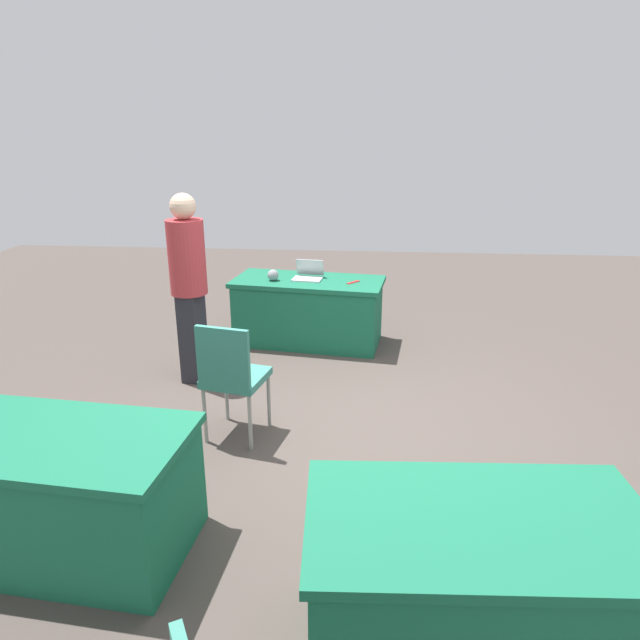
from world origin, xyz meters
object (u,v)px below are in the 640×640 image
yarn_ball (273,275)px  chair_tucked_left (232,373)px  table_back_left (474,586)px  scissors_red (353,282)px  person_presenter (188,279)px  laptop_silver (308,275)px  table_foreground (308,311)px  table_mid_right (62,493)px

yarn_ball → chair_tucked_left: bearing=90.7°
chair_tucked_left → table_back_left: bearing=-37.4°
chair_tucked_left → scissors_red: 2.27m
person_presenter → laptop_silver: (-1.00, -1.13, -0.23)m
person_presenter → scissors_red: (-1.51, -1.01, -0.27)m
chair_tucked_left → person_presenter: person_presenter is taller
table_back_left → chair_tucked_left: 2.36m
person_presenter → laptop_silver: size_ratio=5.17×
yarn_ball → scissors_red: size_ratio=0.69×
table_foreground → table_back_left: bearing=106.6°
laptop_silver → chair_tucked_left: bearing=87.5°
table_mid_right → yarn_ball: bearing=-100.9°
table_mid_right → laptop_silver: bearing=-106.4°
table_back_left → laptop_silver: (1.19, -3.98, 0.41)m
table_mid_right → person_presenter: size_ratio=0.85×
chair_tucked_left → table_mid_right: bearing=-106.1°
table_mid_right → table_back_left: size_ratio=0.97×
chair_tucked_left → person_presenter: (0.65, -1.08, 0.44)m
chair_tucked_left → yarn_ball: chair_tucked_left is taller
person_presenter → scissors_red: bearing=-49.2°
table_back_left → laptop_silver: 4.18m
person_presenter → yarn_ball: 1.21m
laptop_silver → yarn_ball: 0.39m
table_foreground → chair_tucked_left: chair_tucked_left is taller
table_foreground → yarn_ball: size_ratio=14.02×
yarn_ball → scissors_red: 0.89m
table_foreground → table_back_left: same height
chair_tucked_left → yarn_ball: size_ratio=7.84×
chair_tucked_left → scissors_red: chair_tucked_left is taller
chair_tucked_left → scissors_red: bearing=79.4°
table_back_left → table_mid_right: bearing=-12.4°
table_mid_right → table_back_left: same height
yarn_ball → scissors_red: (-0.89, 0.01, -0.06)m
chair_tucked_left → table_foreground: bearing=92.5°
table_foreground → scissors_red: 0.63m
table_foreground → yarn_ball: (0.38, 0.08, 0.43)m
chair_tucked_left → yarn_ball: bearing=102.5°
table_foreground → person_presenter: (1.00, 1.10, 0.64)m
table_mid_right → yarn_ball: (-0.65, -3.39, 0.43)m
table_mid_right → scissors_red: size_ratio=8.47×
person_presenter → scissors_red: size_ratio=10.00×
table_foreground → chair_tucked_left: bearing=80.7°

